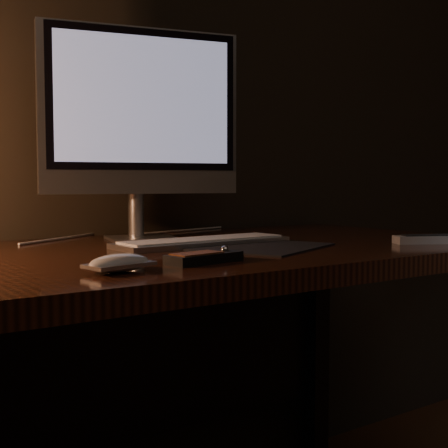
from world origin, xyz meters
TOP-DOWN VIEW (x-y plane):
  - desk at (0.00, 1.93)m, footprint 1.60×0.75m
  - monitor at (0.07, 2.06)m, footprint 0.47×0.17m
  - keyboard at (0.12, 1.88)m, footprint 0.41×0.13m
  - mousepad at (0.20, 1.76)m, footprint 0.34×0.31m
  - mouse at (-0.21, 1.61)m, footprint 0.11×0.07m
  - media_remote at (-0.04, 1.62)m, footprint 0.15×0.07m
  - tv_remote at (0.57, 1.61)m, footprint 0.18×0.12m
  - cable at (0.10, 2.19)m, footprint 0.62×0.25m

SIDE VIEW (x-z plane):
  - desk at x=0.00m, z-range 0.25..1.00m
  - mousepad at x=0.20m, z-range 0.75..0.75m
  - cable at x=0.10m, z-range 0.75..0.76m
  - keyboard at x=0.12m, z-range 0.75..0.77m
  - media_remote at x=-0.04m, z-range 0.75..0.77m
  - tv_remote at x=0.57m, z-range 0.75..0.77m
  - mouse at x=-0.21m, z-range 0.75..0.77m
  - monitor at x=0.07m, z-range 0.80..1.30m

